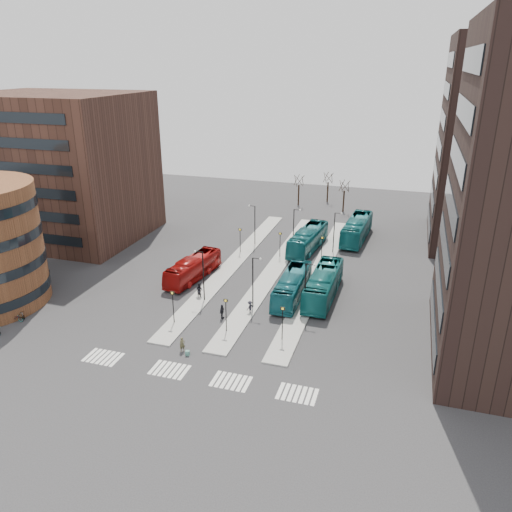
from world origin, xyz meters
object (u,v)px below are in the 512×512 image
(red_bus, at_px, (193,268))
(teal_bus_a, at_px, (292,286))
(traveller, at_px, (182,344))
(bicycle_far, at_px, (15,318))
(bicycle_mid, at_px, (21,314))
(suitcase, at_px, (188,353))
(teal_bus_b, at_px, (308,239))
(commuter_a, at_px, (199,290))
(teal_bus_d, at_px, (357,229))
(teal_bus_c, at_px, (324,284))
(commuter_c, at_px, (250,307))
(commuter_b, at_px, (222,312))

(red_bus, xyz_separation_m, teal_bus_a, (13.49, -1.64, 0.08))
(red_bus, height_order, teal_bus_a, teal_bus_a)
(traveller, distance_m, bicycle_far, 19.82)
(bicycle_mid, bearing_deg, bicycle_far, -158.85)
(suitcase, relative_size, teal_bus_b, 0.04)
(suitcase, height_order, commuter_a, commuter_a)
(teal_bus_d, relative_size, commuter_a, 6.79)
(bicycle_mid, bearing_deg, teal_bus_d, -19.88)
(suitcase, bearing_deg, teal_bus_a, 52.61)
(traveller, relative_size, bicycle_mid, 0.97)
(teal_bus_c, relative_size, commuter_a, 6.51)
(commuter_c, relative_size, bicycle_mid, 0.94)
(traveller, relative_size, commuter_a, 0.82)
(teal_bus_a, height_order, teal_bus_c, teal_bus_c)
(traveller, bearing_deg, bicycle_mid, 138.61)
(teal_bus_b, relative_size, commuter_b, 7.19)
(commuter_a, height_order, commuter_c, commuter_a)
(red_bus, bearing_deg, traveller, -61.54)
(suitcase, xyz_separation_m, traveller, (-0.76, 0.51, 0.51))
(traveller, xyz_separation_m, commuter_a, (-3.13, 11.50, 0.17))
(suitcase, bearing_deg, commuter_b, 72.36)
(teal_bus_a, bearing_deg, red_bus, 172.73)
(teal_bus_a, height_order, commuter_b, teal_bus_a)
(traveller, bearing_deg, teal_bus_d, 33.02)
(teal_bus_a, xyz_separation_m, commuter_a, (-10.57, -3.17, -0.62))
(commuter_a, relative_size, bicycle_mid, 1.18)
(teal_bus_a, relative_size, bicycle_far, 6.19)
(teal_bus_d, bearing_deg, commuter_b, -106.06)
(commuter_b, bearing_deg, bicycle_far, 114.44)
(teal_bus_a, relative_size, bicycle_mid, 7.07)
(commuter_b, height_order, commuter_c, commuter_b)
(teal_bus_d, height_order, commuter_b, teal_bus_d)
(bicycle_far, bearing_deg, bicycle_mid, -12.62)
(teal_bus_d, distance_m, bicycle_mid, 49.01)
(commuter_b, bearing_deg, suitcase, -178.79)
(teal_bus_b, distance_m, commuter_a, 21.59)
(teal_bus_b, bearing_deg, commuter_b, -94.95)
(suitcase, relative_size, red_bus, 0.05)
(teal_bus_b, relative_size, commuter_a, 6.47)
(commuter_b, xyz_separation_m, bicycle_mid, (-21.13, -6.51, -0.36))
(bicycle_mid, xyz_separation_m, bicycle_far, (0.00, -0.85, -0.00))
(commuter_c, height_order, bicycle_far, commuter_c)
(commuter_b, relative_size, bicycle_far, 0.93)
(teal_bus_d, xyz_separation_m, commuter_a, (-15.47, -26.32, -0.83))
(commuter_a, bearing_deg, bicycle_far, 53.90)
(bicycle_mid, height_order, bicycle_far, same)
(suitcase, bearing_deg, traveller, 132.64)
(commuter_b, bearing_deg, teal_bus_a, -34.79)
(commuter_c, height_order, bicycle_mid, commuter_c)
(teal_bus_b, bearing_deg, bicycle_mid, -124.33)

